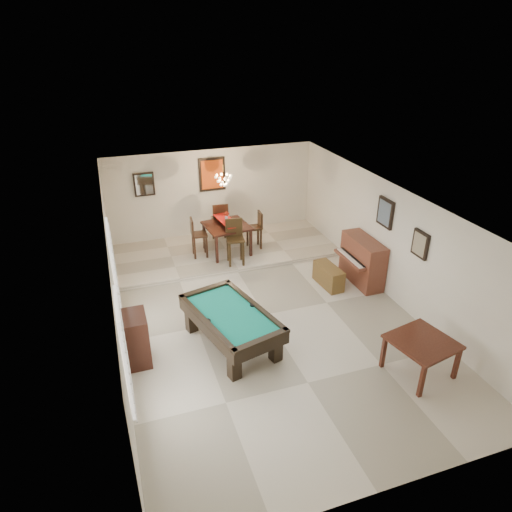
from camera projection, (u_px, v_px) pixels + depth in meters
ground_plane at (265, 315)px, 9.95m from camera, size 6.00×9.00×0.02m
wall_back at (213, 194)px, 13.17m from camera, size 6.00×0.04×2.60m
wall_front at (390, 423)px, 5.55m from camera, size 6.00×0.04×2.60m
wall_left at (114, 286)px, 8.50m from camera, size 0.04×9.00×2.60m
wall_right at (391, 242)px, 10.22m from camera, size 0.04×9.00×2.60m
ceiling at (266, 202)px, 8.78m from camera, size 6.00×9.00×0.04m
dining_step at (225, 251)px, 12.67m from camera, size 6.00×2.50×0.12m
window_left_front at (124, 352)px, 6.60m from camera, size 0.06×1.00×1.70m
window_left_rear at (113, 266)px, 8.97m from camera, size 0.06×1.00×1.70m
pool_table at (231, 329)px, 8.87m from camera, size 1.68×2.39×0.72m
square_table at (420, 357)px, 8.14m from camera, size 1.20×1.20×0.70m
upright_piano at (358, 261)px, 10.98m from camera, size 0.76×1.36×1.13m
piano_bench at (328, 276)px, 10.97m from camera, size 0.43×0.94×0.51m
apothecary_chest at (136, 339)px, 8.36m from camera, size 0.44×0.67×1.00m
dining_table at (227, 237)px, 12.25m from camera, size 1.23×1.23×0.92m
flower_vase at (226, 216)px, 11.99m from camera, size 0.18×0.18×0.26m
dining_chair_south at (235, 243)px, 11.61m from camera, size 0.49×0.49×1.17m
dining_chair_north at (220, 222)px, 12.86m from camera, size 0.46×0.46×1.16m
dining_chair_west at (199, 237)px, 12.01m from camera, size 0.43×0.43×1.07m
dining_chair_east at (254, 230)px, 12.49m from camera, size 0.40×0.40×1.03m
chandelier at (223, 176)px, 11.67m from camera, size 0.44×0.44×0.60m
back_painting at (212, 174)px, 12.87m from camera, size 0.75×0.06×0.95m
back_mirror at (144, 184)px, 12.37m from camera, size 0.55×0.06×0.65m
right_picture_upper at (385, 213)px, 10.20m from camera, size 0.06×0.55×0.65m
right_picture_lower at (420, 244)px, 9.19m from camera, size 0.06×0.45×0.55m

